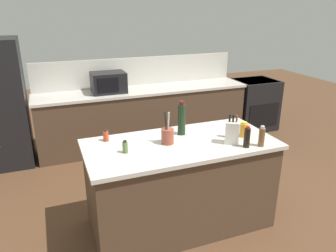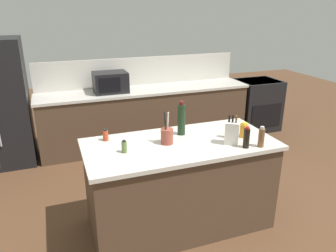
{
  "view_description": "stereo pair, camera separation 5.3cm",
  "coord_description": "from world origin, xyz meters",
  "px_view_note": "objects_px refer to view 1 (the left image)",
  "views": [
    {
      "loc": [
        -1.17,
        -2.7,
        2.2
      ],
      "look_at": [
        0.0,
        0.35,
        0.99
      ],
      "focal_mm": 35.0,
      "sensor_mm": 36.0,
      "label": 1
    },
    {
      "loc": [
        -1.12,
        -2.72,
        2.2
      ],
      "look_at": [
        0.0,
        0.35,
        0.99
      ],
      "focal_mm": 35.0,
      "sensor_mm": 36.0,
      "label": 2
    }
  ],
  "objects_px": {
    "knife_block": "(232,132)",
    "spice_jar_paprika": "(106,136)",
    "honey_jar": "(244,130)",
    "pepper_grinder": "(262,137)",
    "soy_sauce_bottle": "(247,137)",
    "wine_bottle": "(182,119)",
    "utensil_crock": "(168,135)",
    "range_oven": "(254,104)",
    "spice_jar_oregano": "(125,147)",
    "hot_sauce_bottle": "(228,130)",
    "microwave": "(109,82)"
  },
  "relations": [
    {
      "from": "knife_block",
      "to": "spice_jar_paprika",
      "type": "height_order",
      "value": "knife_block"
    },
    {
      "from": "honey_jar",
      "to": "pepper_grinder",
      "type": "distance_m",
      "value": 0.27
    },
    {
      "from": "pepper_grinder",
      "to": "soy_sauce_bottle",
      "type": "relative_size",
      "value": 0.97
    },
    {
      "from": "spice_jar_paprika",
      "to": "wine_bottle",
      "type": "bearing_deg",
      "value": -7.7
    },
    {
      "from": "knife_block",
      "to": "pepper_grinder",
      "type": "height_order",
      "value": "knife_block"
    },
    {
      "from": "utensil_crock",
      "to": "range_oven",
      "type": "bearing_deg",
      "value": 40.36
    },
    {
      "from": "honey_jar",
      "to": "spice_jar_oregano",
      "type": "xyz_separation_m",
      "value": [
        -1.22,
        0.05,
        -0.02
      ]
    },
    {
      "from": "pepper_grinder",
      "to": "spice_jar_paprika",
      "type": "bearing_deg",
      "value": 154.16
    },
    {
      "from": "hot_sauce_bottle",
      "to": "pepper_grinder",
      "type": "bearing_deg",
      "value": -60.15
    },
    {
      "from": "wine_bottle",
      "to": "honey_jar",
      "type": "xyz_separation_m",
      "value": [
        0.57,
        -0.28,
        -0.09
      ]
    },
    {
      "from": "pepper_grinder",
      "to": "spice_jar_oregano",
      "type": "relative_size",
      "value": 1.7
    },
    {
      "from": "microwave",
      "to": "wine_bottle",
      "type": "bearing_deg",
      "value": -80.01
    },
    {
      "from": "utensil_crock",
      "to": "microwave",
      "type": "bearing_deg",
      "value": 93.45
    },
    {
      "from": "utensil_crock",
      "to": "honey_jar",
      "type": "xyz_separation_m",
      "value": [
        0.79,
        -0.11,
        -0.01
      ]
    },
    {
      "from": "pepper_grinder",
      "to": "soy_sauce_bottle",
      "type": "distance_m",
      "value": 0.15
    },
    {
      "from": "hot_sauce_bottle",
      "to": "wine_bottle",
      "type": "height_order",
      "value": "wine_bottle"
    },
    {
      "from": "knife_block",
      "to": "soy_sauce_bottle",
      "type": "bearing_deg",
      "value": -22.1
    },
    {
      "from": "spice_jar_oregano",
      "to": "pepper_grinder",
      "type": "bearing_deg",
      "value": -14.22
    },
    {
      "from": "soy_sauce_bottle",
      "to": "pepper_grinder",
      "type": "bearing_deg",
      "value": -11.84
    },
    {
      "from": "knife_block",
      "to": "utensil_crock",
      "type": "xyz_separation_m",
      "value": [
        -0.58,
        0.22,
        -0.03
      ]
    },
    {
      "from": "hot_sauce_bottle",
      "to": "pepper_grinder",
      "type": "distance_m",
      "value": 0.36
    },
    {
      "from": "spice_jar_paprika",
      "to": "utensil_crock",
      "type": "bearing_deg",
      "value": -27.0
    },
    {
      "from": "pepper_grinder",
      "to": "soy_sauce_bottle",
      "type": "xyz_separation_m",
      "value": [
        -0.14,
        0.03,
        0.0
      ]
    },
    {
      "from": "honey_jar",
      "to": "soy_sauce_bottle",
      "type": "xyz_separation_m",
      "value": [
        -0.12,
        -0.24,
        0.03
      ]
    },
    {
      "from": "range_oven",
      "to": "honey_jar",
      "type": "xyz_separation_m",
      "value": [
        -1.77,
        -2.28,
        0.55
      ]
    },
    {
      "from": "range_oven",
      "to": "soy_sauce_bottle",
      "type": "height_order",
      "value": "soy_sauce_bottle"
    },
    {
      "from": "spice_jar_paprika",
      "to": "wine_bottle",
      "type": "relative_size",
      "value": 0.33
    },
    {
      "from": "wine_bottle",
      "to": "soy_sauce_bottle",
      "type": "distance_m",
      "value": 0.69
    },
    {
      "from": "knife_block",
      "to": "hot_sauce_bottle",
      "type": "relative_size",
      "value": 1.73
    },
    {
      "from": "microwave",
      "to": "honey_jar",
      "type": "height_order",
      "value": "microwave"
    },
    {
      "from": "knife_block",
      "to": "utensil_crock",
      "type": "height_order",
      "value": "utensil_crock"
    },
    {
      "from": "pepper_grinder",
      "to": "hot_sauce_bottle",
      "type": "bearing_deg",
      "value": 119.85
    },
    {
      "from": "range_oven",
      "to": "microwave",
      "type": "bearing_deg",
      "value": 180.0
    },
    {
      "from": "wine_bottle",
      "to": "honey_jar",
      "type": "bearing_deg",
      "value": -26.56
    },
    {
      "from": "hot_sauce_bottle",
      "to": "wine_bottle",
      "type": "bearing_deg",
      "value": 149.29
    },
    {
      "from": "honey_jar",
      "to": "pepper_grinder",
      "type": "bearing_deg",
      "value": -85.94
    },
    {
      "from": "knife_block",
      "to": "soy_sauce_bottle",
      "type": "xyz_separation_m",
      "value": [
        0.08,
        -0.13,
        -0.02
      ]
    },
    {
      "from": "pepper_grinder",
      "to": "utensil_crock",
      "type": "bearing_deg",
      "value": 154.97
    },
    {
      "from": "honey_jar",
      "to": "spice_jar_oregano",
      "type": "bearing_deg",
      "value": 177.79
    },
    {
      "from": "range_oven",
      "to": "microwave",
      "type": "distance_m",
      "value": 2.76
    },
    {
      "from": "utensil_crock",
      "to": "honey_jar",
      "type": "height_order",
      "value": "utensil_crock"
    },
    {
      "from": "pepper_grinder",
      "to": "spice_jar_oregano",
      "type": "height_order",
      "value": "pepper_grinder"
    },
    {
      "from": "utensil_crock",
      "to": "wine_bottle",
      "type": "distance_m",
      "value": 0.29
    },
    {
      "from": "range_oven",
      "to": "spice_jar_paprika",
      "type": "xyz_separation_m",
      "value": [
        -3.1,
        -1.9,
        0.53
      ]
    },
    {
      "from": "range_oven",
      "to": "hot_sauce_bottle",
      "type": "xyz_separation_m",
      "value": [
        -1.93,
        -2.24,
        0.55
      ]
    },
    {
      "from": "soy_sauce_bottle",
      "to": "spice_jar_paprika",
      "type": "bearing_deg",
      "value": 152.67
    },
    {
      "from": "spice_jar_paprika",
      "to": "spice_jar_oregano",
      "type": "height_order",
      "value": "same"
    },
    {
      "from": "knife_block",
      "to": "pepper_grinder",
      "type": "xyz_separation_m",
      "value": [
        0.23,
        -0.16,
        -0.02
      ]
    },
    {
      "from": "soy_sauce_bottle",
      "to": "hot_sauce_bottle",
      "type": "bearing_deg",
      "value": 96.85
    },
    {
      "from": "knife_block",
      "to": "spice_jar_paprika",
      "type": "xyz_separation_m",
      "value": [
        -1.12,
        0.5,
        -0.06
      ]
    }
  ]
}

